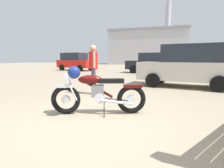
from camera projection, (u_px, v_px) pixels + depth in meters
ground_plane at (97, 119)px, 3.62m from camera, size 80.00×80.00×0.00m
vintage_motorcycle at (96, 92)px, 3.87m from camera, size 1.98×0.99×1.07m
bystander at (93, 64)px, 5.99m from camera, size 0.30×0.40×1.66m
red_hatchback_near at (188, 65)px, 7.55m from camera, size 4.09×2.23×1.78m
pale_sedan_back at (75, 61)px, 18.19m from camera, size 4.14×2.38×1.78m
silver_sedan_mid at (152, 63)px, 14.77m from camera, size 4.36×2.27×1.67m
dark_sedan_left at (190, 62)px, 14.78m from camera, size 4.11×2.27×1.78m
industrial_building at (149, 48)px, 39.77m from camera, size 15.80×13.55×13.09m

